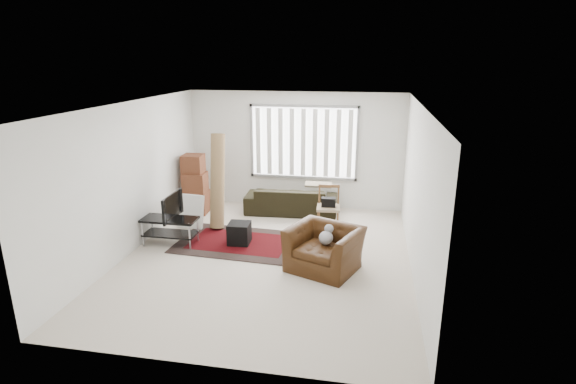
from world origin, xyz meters
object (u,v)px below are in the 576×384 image
object	(u,v)px
tv_stand	(170,225)
armchair	(324,246)
moving_boxes	(195,186)
sofa	(291,196)
side_chair	(328,205)

from	to	relation	value
tv_stand	armchair	bearing A→B (deg)	-9.77
tv_stand	moving_boxes	size ratio (longest dim) A/B	0.77
tv_stand	sofa	bearing A→B (deg)	48.23
tv_stand	moving_boxes	bearing A→B (deg)	96.27
side_chair	sofa	bearing A→B (deg)	136.35
tv_stand	sofa	distance (m)	2.94
sofa	side_chair	world-z (taller)	side_chair
tv_stand	sofa	world-z (taller)	sofa
side_chair	moving_boxes	bearing A→B (deg)	169.04
moving_boxes	armchair	bearing A→B (deg)	-36.05
tv_stand	side_chair	world-z (taller)	side_chair
armchair	sofa	bearing A→B (deg)	132.68
moving_boxes	armchair	xyz separation A→B (m)	(3.19, -2.32, -0.21)
sofa	armchair	world-z (taller)	armchair
side_chair	armchair	bearing A→B (deg)	-90.32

